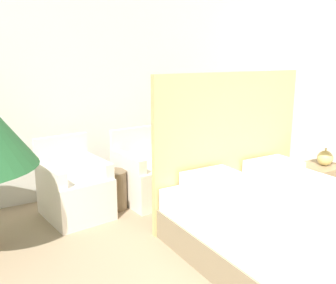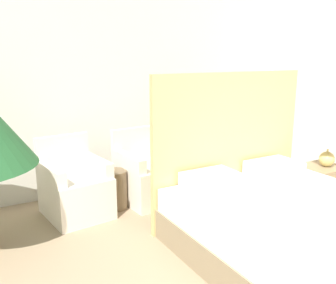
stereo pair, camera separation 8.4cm
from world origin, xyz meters
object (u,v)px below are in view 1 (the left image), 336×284
armchair_near_window_right (147,178)px  side_table (114,190)px  armchair_near_window_left (75,191)px  nightstand (319,184)px  bed (293,221)px  table_lamp (327,138)px

armchair_near_window_right → side_table: bearing=-179.7°
armchair_near_window_left → nightstand: size_ratio=1.79×
armchair_near_window_left → armchair_near_window_right: same height
bed → side_table: size_ratio=4.50×
bed → side_table: bearing=119.3°
table_lamp → side_table: size_ratio=1.11×
armchair_near_window_left → table_lamp: bearing=-30.9°
armchair_near_window_left → table_lamp: 2.91m
bed → armchair_near_window_left: 2.26m
bed → nightstand: 1.34m
armchair_near_window_left → table_lamp: (2.62, -1.16, 0.52)m
bed → side_table: bed is taller
armchair_near_window_right → table_lamp: table_lamp is taller
table_lamp → bed: bearing=-153.2°
bed → armchair_near_window_left: bed is taller
armchair_near_window_left → bed: bearing=-58.4°
armchair_near_window_left → table_lamp: table_lamp is taller
bed → armchair_near_window_right: (-0.53, 1.77, -0.02)m
table_lamp → side_table: table_lamp is taller
bed → armchair_near_window_right: bearing=106.7°
nightstand → table_lamp: size_ratio=0.95×
nightstand → side_table: nightstand is taller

